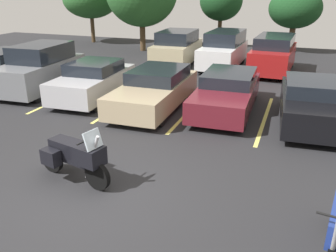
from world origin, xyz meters
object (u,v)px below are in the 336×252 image
Objects in this scene: motorcycle_second at (336,228)px; car_tan at (155,89)px; car_maroon at (227,92)px; car_grey at (41,69)px; car_far_white at (224,50)px; car_silver at (94,81)px; car_black at (312,103)px; motorcycle_touring at (75,156)px; car_far_champagne at (177,48)px; car_far_red at (273,54)px.

car_tan is at bearing 132.76° from motorcycle_second.
motorcycle_second is at bearing -64.71° from car_maroon.
car_far_white is at bearing 49.31° from car_grey.
car_black is at bearing -0.55° from car_silver.
motorcycle_touring is 6.54m from car_maroon.
car_far_champagne is (-2.08, 13.11, 0.28)m from motorcycle_touring.
car_grey reaches higher than motorcycle_second.
car_far_white reaches higher than motorcycle_touring.
car_far_white is at bearing 2.80° from car_far_champagne.
motorcycle_touring is 0.49× the size of car_silver.
car_grey is 0.96× the size of car_far_red.
motorcycle_touring reaches higher than car_tan.
car_silver reaches higher than motorcycle_touring.
motorcycle_touring is 13.25m from car_far_white.
car_tan is (-5.72, 6.18, 0.14)m from motorcycle_second.
car_tan is at bearing -76.86° from car_far_champagne.
car_far_champagne is at bearing 103.14° from car_tan.
car_far_white reaches higher than car_far_red.
car_far_champagne is at bearing 99.04° from motorcycle_touring.
car_maroon is at bearing -76.90° from car_far_white.
car_black reaches higher than car_maroon.
car_silver reaches higher than car_maroon.
car_maroon is 1.04× the size of car_far_white.
car_far_white reaches higher than car_maroon.
car_far_champagne reaches higher than motorcycle_second.
car_far_champagne reaches higher than car_black.
car_maroon is (-3.19, 6.75, 0.13)m from motorcycle_second.
motorcycle_second is 6.30m from car_black.
car_far_champagne is 0.94× the size of car_far_red.
car_black is (8.04, -0.08, 0.01)m from car_silver.
car_far_white reaches higher than car_silver.
car_maroon is (7.88, 0.18, -0.26)m from car_grey.
car_silver is 0.88× the size of car_tan.
car_far_white is (0.55, 13.23, 0.31)m from motorcycle_touring.
car_black is 0.94× the size of car_far_white.
car_silver is (-3.02, 5.77, 0.07)m from motorcycle_touring.
car_tan is 1.06× the size of car_far_white.
motorcycle_touring is 0.97× the size of motorcycle_second.
car_black is 7.44m from car_far_red.
car_far_red is at bearing 37.96° from car_grey.
car_silver is at bearing -131.04° from car_far_red.
car_far_champagne reaches higher than car_maroon.
car_maroon is at bearing 4.24° from car_silver.
car_far_white is at bearing 172.72° from car_far_red.
car_tan is 2.59m from car_maroon.
car_far_white is at bearing 103.10° from car_maroon.
motorcycle_touring is at bearing -131.40° from car_black.
car_far_champagne is (0.94, 7.33, 0.22)m from car_silver.
car_far_white is (6.24, 7.25, 0.02)m from car_grey.
motorcycle_touring is 0.49× the size of car_far_champagne.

